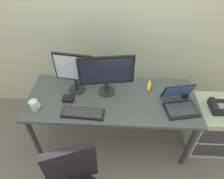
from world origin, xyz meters
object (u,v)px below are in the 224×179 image
Objects in this scene: coffee_mug at (34,105)px; banana at (149,85)px; laptop at (180,103)px; monitor_side at (74,71)px; monitor_main at (106,73)px; keyboard at (83,113)px; file_cabinet at (208,125)px; trackball_mouse at (68,98)px; desk_phone at (218,107)px; cell_phone at (186,94)px.

banana is (1.15, 0.39, -0.03)m from coffee_mug.
laptop is 0.39m from banana.
banana is (0.79, 0.09, -0.24)m from monitor_side.
monitor_side is (-0.33, 0.01, 0.00)m from monitor_main.
monitor_side reaches higher than keyboard.
file_cabinet is 5.55× the size of trackball_mouse.
monitor_side is 1.08× the size of keyboard.
laptop is (0.94, 0.15, 0.04)m from keyboard.
laptop reaches higher than desk_phone.
laptop is at bearing 4.07° from coffee_mug.
desk_phone is 1.56m from monitor_side.
laptop reaches higher than cell_phone.
monitor_main is 0.46m from keyboard.
desk_phone is 1.91× the size of coffee_mug.
file_cabinet is at bearing 8.52° from cell_phone.
monitor_side is (-1.51, 0.10, 0.35)m from desk_phone.
keyboard is 2.20× the size of banana.
monitor_side is 1.20m from cell_phone.
coffee_mug is at bearing -161.50° from banana.
trackball_mouse is at bearing -111.06° from monitor_side.
laptop is at bearing -10.48° from monitor_side.
cell_phone is at bearing 166.84° from desk_phone.
banana is (0.46, 0.10, -0.24)m from monitor_main.
file_cabinet is at bearing 13.91° from laptop.
trackball_mouse is at bearing -177.81° from desk_phone.
desk_phone is 1.89m from coffee_mug.
monitor_main reaches higher than cell_phone.
monitor_side is 0.83m from banana.
coffee_mug is at bearing -175.93° from laptop.
coffee_mug is at bearing -173.94° from desk_phone.
laptop is (-0.46, -0.11, 0.48)m from file_cabinet.
laptop is at bearing -167.82° from desk_phone.
cell_phone is 0.75× the size of banana.
keyboard is 3.80× the size of trackball_mouse.
banana is at bearing 16.12° from trackball_mouse.
monitor_main is 1.33× the size of keyboard.
desk_phone is 1.58m from trackball_mouse.
desk_phone is at bearing -14.42° from banana.
monitor_side reaches higher than monitor_main.
coffee_mug is (-1.42, -0.10, 0.00)m from laptop.
file_cabinet is at bearing 6.53° from coffee_mug.
monitor_side is at bearing -162.04° from cell_phone.
monitor_side is at bearing 176.93° from file_cabinet.
keyboard is 3.99× the size of coffee_mug.
monitor_main is 5.07× the size of trackball_mouse.
cell_phone is 0.39m from banana.
coffee_mug is (-0.48, 0.04, 0.04)m from keyboard.
trackball_mouse is at bearing -159.67° from monitor_main.
laptop reaches higher than keyboard.
file_cabinet is 0.88m from banana.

